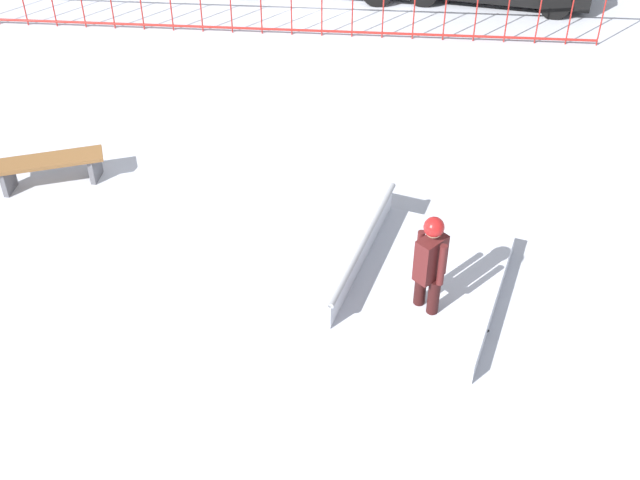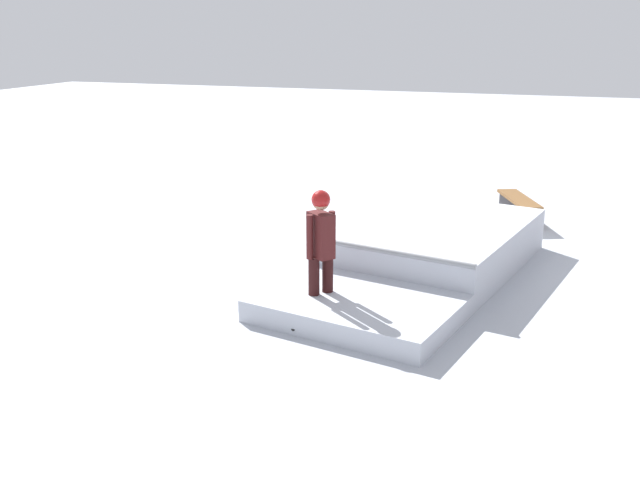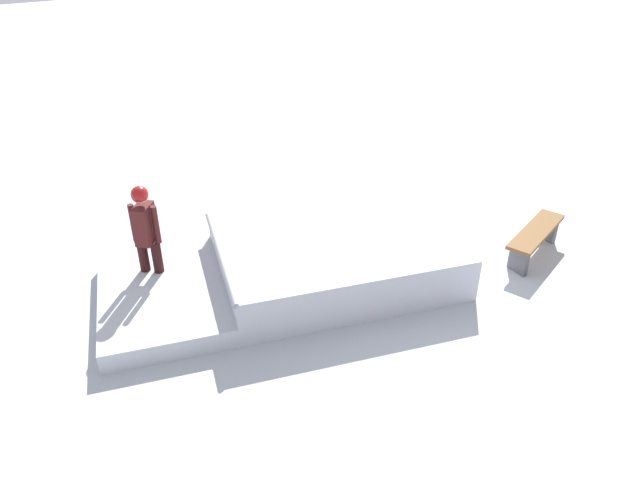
{
  "view_description": "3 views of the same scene",
  "coord_description": "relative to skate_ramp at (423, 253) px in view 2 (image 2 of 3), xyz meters",
  "views": [
    {
      "loc": [
        3.14,
        -8.75,
        8.0
      ],
      "look_at": [
        1.92,
        -0.4,
        0.9
      ],
      "focal_mm": 48.73,
      "sensor_mm": 36.0,
      "label": 1
    },
    {
      "loc": [
        11.99,
        2.13,
        3.8
      ],
      "look_at": [
        3.17,
        -0.87,
        1.0
      ],
      "focal_mm": 40.49,
      "sensor_mm": 36.0,
      "label": 2
    },
    {
      "loc": [
        4.82,
        7.1,
        5.39
      ],
      "look_at": [
        0.89,
        0.1,
        0.6
      ],
      "focal_mm": 33.53,
      "sensor_mm": 36.0,
      "label": 3
    }
  ],
  "objects": [
    {
      "name": "skateboard",
      "position": [
        2.63,
        -1.3,
        -0.24
      ],
      "size": [
        0.7,
        0.71,
        0.09
      ],
      "rotation": [
        0.0,
        0.0,
        3.94
      ],
      "color": "black",
      "rests_on": "ground"
    },
    {
      "name": "skate_ramp",
      "position": [
        0.0,
        0.0,
        0.0
      ],
      "size": [
        5.83,
        3.68,
        0.74
      ],
      "rotation": [
        0.0,
        0.0,
        -0.21
      ],
      "color": "silver",
      "rests_on": "ground"
    },
    {
      "name": "ground_plane",
      "position": [
        -1.17,
        -0.18,
        -0.32
      ],
      "size": [
        60.0,
        60.0,
        0.0
      ],
      "primitive_type": "plane",
      "color": "#B2B7C1"
    },
    {
      "name": "park_bench",
      "position": [
        -3.67,
        1.21,
        0.04
      ],
      "size": [
        1.63,
        0.99,
        0.48
      ],
      "rotation": [
        0.0,
        0.0,
        0.4
      ],
      "color": "brown",
      "rests_on": "ground"
    },
    {
      "name": "skater",
      "position": [
        2.15,
        -0.98,
        0.69
      ],
      "size": [
        0.41,
        0.43,
        1.73
      ],
      "rotation": [
        0.0,
        0.0,
        4.04
      ],
      "color": "black",
      "rests_on": "ground"
    }
  ]
}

